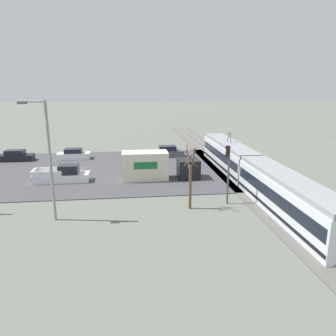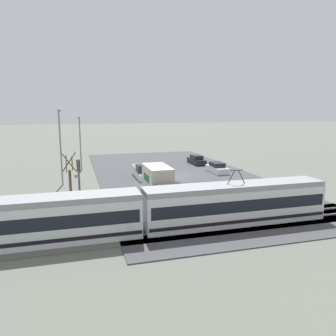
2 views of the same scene
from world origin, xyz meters
TOP-DOWN VIEW (x-y plane):
  - ground_plane at (0.00, 0.00)m, footprint 320.00×320.00m
  - road_surface at (0.00, 0.00)m, footprint 21.31×48.10m
  - rail_bed at (0.00, 19.22)m, footprint 74.21×4.40m
  - light_rail_tram at (8.79, 19.22)m, footprint 30.30×2.67m
  - box_truck at (4.92, 9.89)m, footprint 2.43×8.37m
  - pickup_truck at (4.76, -0.02)m, footprint 1.91×5.78m
  - sedan_car_0 at (-6.32, -0.57)m, footprint 1.86×4.45m
  - sedan_car_1 at (-6.05, -8.19)m, footprint 1.75×4.67m
  - sedan_car_2 at (-6.12, 12.51)m, footprint 1.81×4.61m
  - traffic_light_pole at (13.11, 15.36)m, footprint 0.28×0.47m
  - street_tree at (13.86, 11.99)m, footprint 1.25×1.04m
  - street_lamp_near_crossing at (14.93, 1.09)m, footprint 0.36×1.95m

SIDE VIEW (x-z plane):
  - ground_plane at x=0.00m, z-range 0.00..0.00m
  - road_surface at x=0.00m, z-range 0.00..0.08m
  - rail_bed at x=0.00m, z-range -0.06..0.16m
  - sedan_car_0 at x=-6.32m, z-range -0.05..1.40m
  - sedan_car_1 at x=-6.05m, z-range -0.05..1.43m
  - sedan_car_2 at x=-6.12m, z-range -0.06..1.51m
  - pickup_truck at x=4.76m, z-range -0.15..1.69m
  - box_truck at x=4.92m, z-range -0.04..3.00m
  - light_rail_tram at x=8.79m, z-range -0.53..3.80m
  - street_tree at x=13.86m, z-range -0.24..5.09m
  - traffic_light_pole at x=13.11m, z-range 0.77..5.92m
  - street_lamp_near_crossing at x=14.93m, z-range 0.64..9.71m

